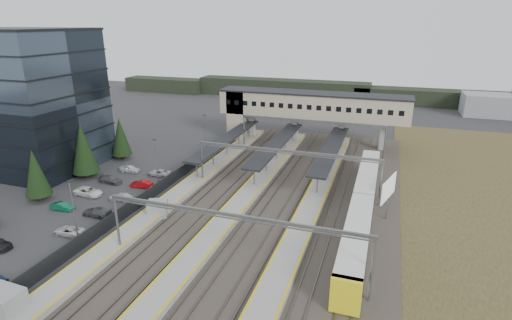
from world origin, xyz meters
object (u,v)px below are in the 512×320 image
(relay_cabin_far, at_px, (158,209))
(billboard, at_px, (389,189))
(relay_cabin_near, at_px, (5,304))
(footbridge, at_px, (299,107))
(office_building, at_px, (21,100))
(train, at_px, (362,207))

(relay_cabin_far, height_order, billboard, billboard)
(relay_cabin_near, bearing_deg, relay_cabin_far, 83.32)
(relay_cabin_far, bearing_deg, billboard, 21.21)
(relay_cabin_near, bearing_deg, footbridge, 78.53)
(relay_cabin_near, bearing_deg, office_building, 133.68)
(relay_cabin_near, height_order, billboard, billboard)
(relay_cabin_near, xyz_separation_m, footbridge, (12.68, 62.49, 6.54))
(train, distance_m, billboard, 5.14)
(relay_cabin_far, bearing_deg, office_building, 161.76)
(relay_cabin_near, xyz_separation_m, train, (28.98, 29.09, 0.64))
(office_building, xyz_separation_m, relay_cabin_near, (31.02, -32.49, -10.81))
(office_building, relative_size, billboard, 4.16)
(office_building, bearing_deg, billboard, 0.39)
(footbridge, xyz_separation_m, billboard, (19.42, -29.57, -4.49))
(train, bearing_deg, footbridge, 116.01)
(footbridge, height_order, billboard, footbridge)
(relay_cabin_near, relative_size, train, 0.09)
(office_building, xyz_separation_m, billboard, (63.12, 0.43, -8.75))
(relay_cabin_near, bearing_deg, billboard, 45.73)
(relay_cabin_near, xyz_separation_m, relay_cabin_far, (2.51, 21.44, -0.21))
(footbridge, height_order, train, footbridge)
(footbridge, distance_m, billboard, 35.66)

